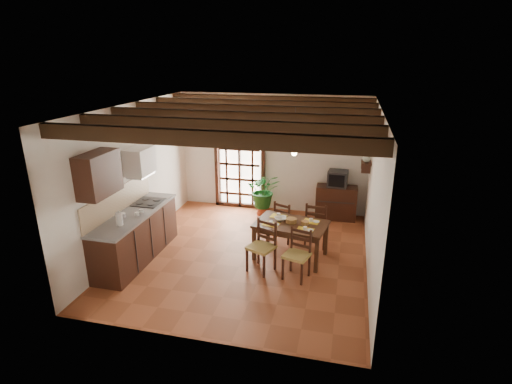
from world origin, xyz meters
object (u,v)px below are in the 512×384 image
(chair_far_left, at_px, (285,228))
(kitchen_counter, at_px, (136,235))
(dining_table, at_px, (291,227))
(chair_near_left, at_px, (262,256))
(crt_tv, at_px, (338,179))
(sideboard, at_px, (336,202))
(potted_plant, at_px, (264,192))
(chair_near_right, at_px, (297,263))
(chair_far_right, at_px, (316,232))
(pendant_lamp, at_px, (294,149))

(chair_far_left, bearing_deg, kitchen_counter, 52.13)
(dining_table, bearing_deg, chair_near_left, -115.85)
(chair_far_left, relative_size, crt_tv, 1.86)
(kitchen_counter, relative_size, chair_far_left, 2.61)
(sideboard, bearing_deg, potted_plant, -176.67)
(chair_near_right, bearing_deg, sideboard, 96.00)
(chair_far_right, xyz_separation_m, sideboard, (0.31, 1.52, 0.10))
(kitchen_counter, xyz_separation_m, dining_table, (2.79, 0.70, 0.14))
(kitchen_counter, height_order, crt_tv, kitchen_counter)
(dining_table, distance_m, chair_near_right, 0.81)
(kitchen_counter, height_order, sideboard, kitchen_counter)
(dining_table, distance_m, pendant_lamp, 1.47)
(dining_table, relative_size, chair_near_right, 1.62)
(pendant_lamp, bearing_deg, chair_near_left, -121.09)
(dining_table, bearing_deg, kitchen_counter, -156.59)
(sideboard, bearing_deg, kitchen_counter, -142.76)
(kitchen_counter, bearing_deg, sideboard, 38.67)
(crt_tv, bearing_deg, dining_table, -103.96)
(dining_table, height_order, chair_near_right, chair_near_right)
(chair_near_right, height_order, pendant_lamp, pendant_lamp)
(dining_table, xyz_separation_m, pendant_lamp, (0.00, 0.10, 1.46))
(chair_far_left, xyz_separation_m, crt_tv, (0.95, 1.41, 0.71))
(crt_tv, bearing_deg, sideboard, 95.21)
(chair_near_left, distance_m, chair_far_right, 1.47)
(chair_far_right, distance_m, sideboard, 1.55)
(kitchen_counter, bearing_deg, chair_far_right, 22.04)
(crt_tv, bearing_deg, chair_far_left, -118.84)
(pendant_lamp, bearing_deg, sideboard, 70.01)
(chair_near_left, xyz_separation_m, crt_tv, (1.16, 2.72, 0.69))
(chair_near_left, height_order, crt_tv, crt_tv)
(chair_near_right, distance_m, pendant_lamp, 1.99)
(sideboard, relative_size, crt_tv, 1.99)
(chair_near_right, height_order, potted_plant, potted_plant)
(chair_near_left, relative_size, sideboard, 1.00)
(kitchen_counter, relative_size, chair_near_right, 2.58)
(chair_far_left, height_order, crt_tv, crt_tv)
(kitchen_counter, distance_m, dining_table, 2.89)
(chair_far_right, bearing_deg, chair_near_right, 86.08)
(chair_far_right, bearing_deg, potted_plant, -39.73)
(kitchen_counter, distance_m, pendant_lamp, 3.32)
(sideboard, xyz_separation_m, pendant_lamp, (-0.74, -2.02, 1.69))
(chair_far_left, height_order, pendant_lamp, pendant_lamp)
(crt_tv, relative_size, pendant_lamp, 0.55)
(potted_plant, bearing_deg, chair_near_right, -66.55)
(crt_tv, height_order, pendant_lamp, pendant_lamp)
(chair_near_left, relative_size, chair_far_right, 0.98)
(pendant_lamp, bearing_deg, potted_plant, 116.82)
(chair_near_left, bearing_deg, sideboard, 89.60)
(dining_table, bearing_deg, chair_far_left, 116.28)
(dining_table, height_order, potted_plant, potted_plant)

